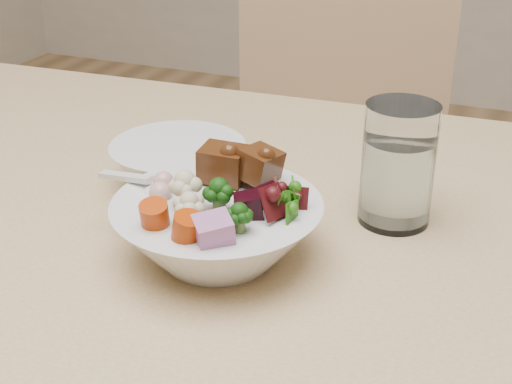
{
  "coord_description": "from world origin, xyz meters",
  "views": [
    {
      "loc": [
        0.23,
        -0.38,
        1.16
      ],
      "look_at": [
        0.0,
        0.18,
        0.86
      ],
      "focal_mm": 50.0,
      "sensor_mm": 36.0,
      "label": 1
    }
  ],
  "objects_px": {
    "food_bowl": "(219,226)",
    "side_bowl": "(179,165)",
    "dining_table": "(428,372)",
    "water_glass": "(397,169)",
    "chair_far": "(331,166)"
  },
  "relations": [
    {
      "from": "food_bowl",
      "to": "side_bowl",
      "type": "relative_size",
      "value": 1.29
    },
    {
      "from": "dining_table",
      "to": "side_bowl",
      "type": "height_order",
      "value": "side_bowl"
    },
    {
      "from": "food_bowl",
      "to": "water_glass",
      "type": "height_order",
      "value": "water_glass"
    },
    {
      "from": "chair_far",
      "to": "food_bowl",
      "type": "height_order",
      "value": "chair_far"
    },
    {
      "from": "food_bowl",
      "to": "water_glass",
      "type": "xyz_separation_m",
      "value": [
        0.14,
        0.14,
        0.02
      ]
    },
    {
      "from": "chair_far",
      "to": "side_bowl",
      "type": "xyz_separation_m",
      "value": [
        0.0,
        -0.64,
        0.27
      ]
    },
    {
      "from": "dining_table",
      "to": "water_glass",
      "type": "height_order",
      "value": "water_glass"
    },
    {
      "from": "dining_table",
      "to": "food_bowl",
      "type": "bearing_deg",
      "value": 179.46
    },
    {
      "from": "water_glass",
      "to": "side_bowl",
      "type": "height_order",
      "value": "water_glass"
    },
    {
      "from": "dining_table",
      "to": "water_glass",
      "type": "relative_size",
      "value": 13.52
    },
    {
      "from": "food_bowl",
      "to": "water_glass",
      "type": "bearing_deg",
      "value": 44.78
    },
    {
      "from": "dining_table",
      "to": "water_glass",
      "type": "distance_m",
      "value": 0.2
    },
    {
      "from": "chair_far",
      "to": "side_bowl",
      "type": "relative_size",
      "value": 6.29
    },
    {
      "from": "dining_table",
      "to": "food_bowl",
      "type": "height_order",
      "value": "food_bowl"
    },
    {
      "from": "chair_far",
      "to": "water_glass",
      "type": "height_order",
      "value": "chair_far"
    }
  ]
}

